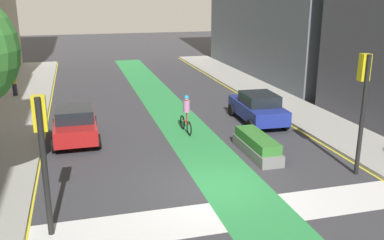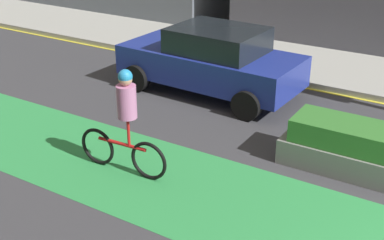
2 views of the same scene
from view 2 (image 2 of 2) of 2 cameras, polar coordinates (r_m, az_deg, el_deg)
The scene contains 3 objects.
car_blue_right_far at distance 11.75m, azimuth 2.23°, elevation 6.77°, with size 2.17×4.27×1.57m.
cyclist_in_lane at distance 8.31m, azimuth -7.58°, elevation -0.07°, with size 0.32×1.73×1.86m.
median_planter at distance 8.92m, azimuth 20.17°, elevation -3.72°, with size 0.94×3.21×0.85m.
Camera 2 is at (-5.20, 1.22, 4.43)m, focal length 47.46 mm.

